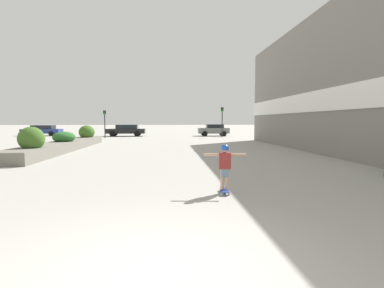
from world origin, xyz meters
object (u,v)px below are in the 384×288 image
Objects in this scene: skateboard at (225,190)px; traffic_light_right at (222,117)px; skateboarder at (225,162)px; car_leftmost at (292,129)px; car_center_left at (42,130)px; car_rightmost at (126,130)px; car_center_right at (214,130)px; traffic_light_left at (105,119)px.

skateboard is 27.19m from traffic_light_right.
car_leftmost reaches higher than skateboarder.
car_center_left is at bearing 123.97° from skateboarder.
skateboard is 0.75m from skateboarder.
car_rightmost is at bearing -85.79° from car_leftmost.
skateboarder is 30.58m from car_center_right.
car_leftmost is at bearing 69.62° from skateboarder.
car_leftmost is (15.37, 32.09, 0.74)m from skateboard.
car_center_right reaches higher than car_center_left.
traffic_light_left reaches higher than skateboard.
skateboarder is at bearing -111.34° from skateboard.
traffic_light_right reaches higher than traffic_light_left.
car_center_right is at bearing 15.50° from traffic_light_left.
car_center_left reaches higher than skateboard.
car_leftmost is 1.28× the size of traffic_light_right.
traffic_light_left is at bearing -122.20° from car_center_left.
car_leftmost is 12.07m from traffic_light_right.
car_center_left is at bearing 165.56° from traffic_light_right.
traffic_light_right reaches higher than skateboard.
traffic_light_right is (4.70, 26.68, 1.55)m from skateboarder.
skateboarder is at bearing 171.98° from car_center_right.
car_center_left is (-17.82, 32.48, 0.65)m from skateboard.
car_leftmost is 0.94× the size of car_center_left.
traffic_light_right is at bearing -0.11° from traffic_light_left.
car_center_right is 1.25× the size of traffic_light_left.
car_leftmost is 33.19m from car_center_left.
traffic_light_left is at bearing 113.17° from skateboard.
car_rightmost is at bearing 107.84° from skateboarder.
car_leftmost is 1.15× the size of car_center_right.
skateboarder is at bearing -100.00° from traffic_light_right.
traffic_light_right is (0.44, -3.61, 1.59)m from car_center_right.
car_rightmost is (-6.82, 30.46, -0.04)m from skateboarder.
car_center_right is 3.97m from traffic_light_right.
skateboarder is 0.31× the size of car_center_right.
skateboarder is at bearing -151.25° from car_center_left.
car_rightmost is at bearing 161.83° from traffic_light_right.
skateboarder reaches higher than skateboard.
skateboard is 30.59m from car_center_right.
traffic_light_right is at bearing 85.22° from skateboarder.
car_center_right is (4.27, 30.28, 0.71)m from skateboard.
traffic_light_left is at bearing 179.89° from traffic_light_right.
skateboarder is at bearing -72.05° from traffic_light_left.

